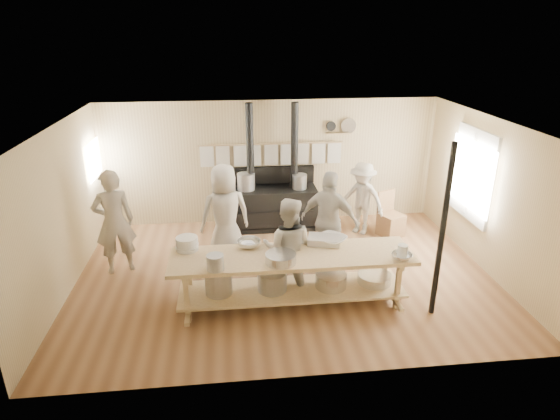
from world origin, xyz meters
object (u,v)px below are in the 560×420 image
at_px(cook_by_window, 362,199).
at_px(cook_right, 329,221).
at_px(chair, 390,223).
at_px(roasting_pan, 324,240).
at_px(cook_left, 288,248).
at_px(cook_center, 225,215).
at_px(stove, 273,203).
at_px(cook_far_left, 114,222).
at_px(prep_table, 291,274).

bearing_deg(cook_by_window, cook_right, -83.43).
xyz_separation_m(chair, roasting_pan, (-1.79, -1.97, 0.63)).
height_order(cook_left, cook_right, cook_right).
distance_m(cook_center, chair, 3.45).
bearing_deg(cook_center, roasting_pan, 128.31).
height_order(stove, cook_far_left, stove).
bearing_deg(cook_by_window, cook_far_left, -125.22).
bearing_deg(prep_table, cook_right, 53.95).
distance_m(cook_left, cook_by_window, 2.83).
bearing_deg(cook_left, prep_table, 109.27).
xyz_separation_m(cook_left, cook_by_window, (1.78, 2.19, -0.07)).
bearing_deg(cook_by_window, prep_table, -84.04).
relative_size(cook_center, chair, 1.98).
xyz_separation_m(stove, cook_right, (0.80, -1.92, 0.36)).
xyz_separation_m(prep_table, roasting_pan, (0.55, 0.33, 0.38)).
height_order(stove, chair, stove).
xyz_separation_m(cook_right, roasting_pan, (-0.25, -0.77, 0.02)).
xyz_separation_m(cook_left, cook_right, (0.82, 0.81, 0.07)).
distance_m(cook_by_window, chair, 0.77).
relative_size(prep_table, cook_by_window, 2.41).
bearing_deg(stove, cook_center, -123.45).
distance_m(cook_far_left, chair, 5.29).
distance_m(prep_table, cook_left, 0.41).
bearing_deg(roasting_pan, cook_center, 141.46).
relative_size(cook_right, roasting_pan, 3.62).
xyz_separation_m(cook_by_window, chair, (0.57, -0.18, -0.48)).
relative_size(prep_table, roasting_pan, 7.38).
xyz_separation_m(cook_far_left, chair, (5.17, 0.92, -0.65)).
height_order(prep_table, cook_right, cook_right).
height_order(stove, prep_table, stove).
relative_size(cook_right, chair, 1.93).
bearing_deg(cook_left, cook_right, -120.14).
height_order(prep_table, cook_by_window, cook_by_window).
xyz_separation_m(cook_center, cook_right, (1.77, -0.44, -0.02)).
bearing_deg(cook_center, cook_right, 152.78).
bearing_deg(cook_center, cook_by_window, -174.07).
distance_m(stove, cook_far_left, 3.30).
height_order(cook_left, chair, cook_left).
relative_size(cook_left, cook_by_window, 1.09).
bearing_deg(cook_far_left, cook_left, 140.85).
bearing_deg(chair, cook_left, -164.18).
xyz_separation_m(stove, cook_by_window, (1.76, -0.53, 0.23)).
relative_size(chair, roasting_pan, 1.87).
relative_size(stove, cook_right, 1.47).
relative_size(cook_left, cook_center, 0.90).
xyz_separation_m(cook_left, roasting_pan, (0.57, 0.04, 0.09)).
relative_size(cook_far_left, cook_right, 1.04).
relative_size(stove, cook_far_left, 1.42).
height_order(cook_center, cook_by_window, cook_center).
xyz_separation_m(stove, prep_table, (-0.00, -3.02, -0.00)).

